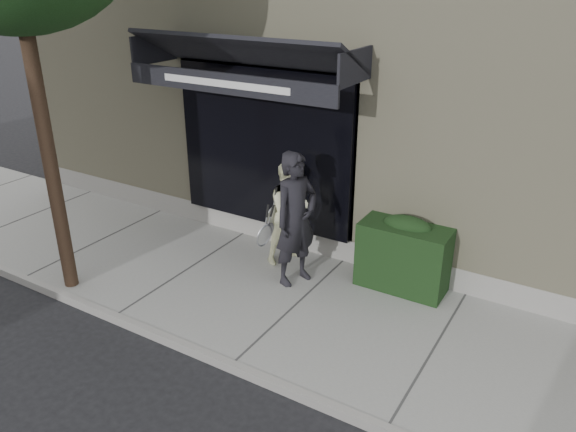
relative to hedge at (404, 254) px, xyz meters
The scene contains 7 objects.
ground 1.79m from the hedge, 131.35° to the right, with size 80.00×80.00×0.00m, color black.
sidewalk 1.77m from the hedge, 131.35° to the right, with size 20.00×3.00×0.12m, color gray.
curb 3.07m from the hedge, 111.45° to the right, with size 20.00×0.10×0.14m, color gray.
building_facade 4.39m from the hedge, 106.65° to the left, with size 14.30×8.04×5.64m.
hedge is the anchor object (origin of this frame).
pedestrian_front 1.68m from the hedge, 154.71° to the right, with size 0.79×0.94×2.04m.
pedestrian_back 1.89m from the hedge, behind, with size 0.91×1.00×1.68m.
Camera 1 is at (3.41, -5.90, 4.51)m, focal length 35.00 mm.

